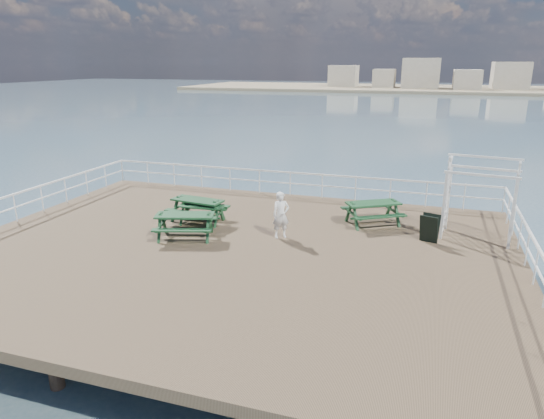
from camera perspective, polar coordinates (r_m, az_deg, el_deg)
The scene contains 10 objects.
ground at distance 15.98m, azimuth -4.67°, elevation -4.99°, with size 18.00×14.00×0.30m, color brown.
sea_backdrop at distance 148.00m, azimuth 21.22°, elevation 13.45°, with size 300.00×300.00×9.20m.
railing at distance 17.93m, azimuth -1.82°, elevation 0.99°, with size 17.77×13.76×1.10m.
picnic_table_a at distance 16.83m, azimuth -10.19°, elevation -1.29°, with size 2.34×2.09×0.96m.
picnic_table_b at distance 18.56m, azimuth -8.75°, elevation 0.51°, with size 2.14×1.81×0.95m.
picnic_table_c at distance 18.34m, azimuth 11.80°, elevation 0.14°, with size 2.50×2.38×0.96m.
picnic_table_d at distance 18.31m, azimuth -8.30°, elevation -0.06°, with size 1.71×1.43×0.79m.
trellis_arbor at distance 17.75m, azimuth 23.19°, elevation 0.75°, with size 2.46×1.56×2.86m.
sandwich_board at distance 17.04m, azimuth 18.03°, elevation -2.15°, with size 0.69×0.58×0.97m.
person at distance 16.52m, azimuth 1.05°, elevation -0.66°, with size 0.59×0.39×1.61m, color white.
Camera 1 is at (5.80, -13.64, 5.82)m, focal length 32.00 mm.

